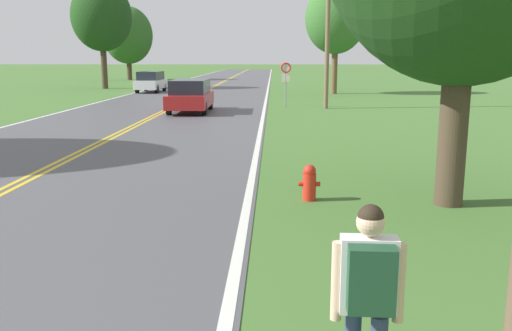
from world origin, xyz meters
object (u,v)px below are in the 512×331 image
tree_left_verge (336,19)px  car_white_hatchback_mid_near (151,81)px  car_red_van_approaching (190,95)px  tree_right_cluster (101,17)px  tree_behind_sign (128,35)px  fire_hydrant (309,182)px  traffic_sign (286,73)px  hitchhiker_person (368,287)px

tree_left_verge → car_white_hatchback_mid_near: size_ratio=1.92×
car_red_van_approaching → car_white_hatchback_mid_near: 16.35m
tree_left_verge → car_red_van_approaching: bearing=-121.6°
tree_right_cluster → car_red_van_approaching: tree_right_cluster is taller
tree_left_verge → tree_behind_sign: (-21.81, 24.09, -0.26)m
fire_hydrant → car_red_van_approaching: 17.56m
tree_behind_sign → car_red_van_approaching: size_ratio=1.82×
traffic_sign → car_white_hatchback_mid_near: size_ratio=0.58×
car_red_van_approaching → car_white_hatchback_mid_near: size_ratio=1.12×
car_red_van_approaching → tree_right_cluster: bearing=-153.3°
tree_behind_sign → car_white_hatchback_mid_near: (7.68, -22.78, -4.37)m
fire_hydrant → tree_behind_sign: bearing=108.1°
tree_left_verge → car_white_hatchback_mid_near: 14.93m
hitchhiker_person → car_white_hatchback_mid_near: 39.96m
traffic_sign → car_red_van_approaching: 5.81m
fire_hydrant → tree_left_verge: size_ratio=0.09×
hitchhiker_person → car_red_van_approaching: 23.70m
car_white_hatchback_mid_near → car_red_van_approaching: bearing=-159.1°
car_red_van_approaching → car_white_hatchback_mid_near: (-5.45, 15.41, -0.00)m
traffic_sign → hitchhiker_person: bearing=-89.9°
car_red_van_approaching → fire_hydrant: bearing=15.1°
car_white_hatchback_mid_near → tree_behind_sign: bearing=20.1°
hitchhiker_person → tree_left_verge: bearing=-3.6°
tree_left_verge → tree_right_cluster: size_ratio=0.89×
car_red_van_approaching → tree_left_verge: bearing=147.5°
hitchhiker_person → fire_hydrant: bearing=2.5°
fire_hydrant → car_white_hatchback_mid_near: car_white_hatchback_mid_near is taller
tree_left_verge → car_white_hatchback_mid_near: tree_left_verge is taller
tree_behind_sign → car_red_van_approaching: tree_behind_sign is taller
tree_left_verge → tree_behind_sign: tree_behind_sign is taller
fire_hydrant → tree_behind_sign: tree_behind_sign is taller
tree_left_verge → tree_right_cluster: bearing=162.6°
hitchhiker_person → fire_hydrant: (-0.03, 6.32, -0.65)m
hitchhiker_person → tree_right_cluster: size_ratio=0.18×
traffic_sign → tree_left_verge: bearing=70.7°
traffic_sign → car_red_van_approaching: bearing=-147.3°
traffic_sign → car_white_hatchback_mid_near: traffic_sign is taller
tree_behind_sign → tree_right_cluster: 18.26m
fire_hydrant → traffic_sign: 20.02m
hitchhiker_person → car_red_van_approaching: bearing=14.1°
fire_hydrant → car_white_hatchback_mid_near: (-10.30, 32.29, 0.50)m
traffic_sign → tree_left_verge: 12.23m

